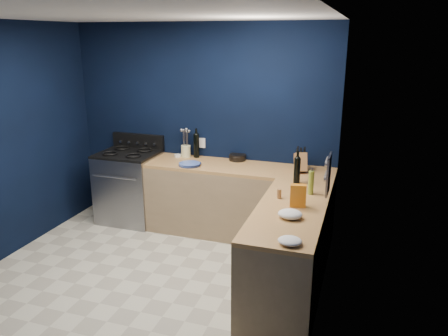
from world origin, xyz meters
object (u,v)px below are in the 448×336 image
at_px(knife_block, 300,162).
at_px(crouton_bag, 298,196).
at_px(gas_range, 130,188).
at_px(utensil_crock, 186,151).
at_px(plate_stack, 190,164).

distance_m(knife_block, crouton_bag, 1.13).
bearing_deg(knife_block, gas_range, 161.52).
bearing_deg(utensil_crock, gas_range, -163.36).
height_order(plate_stack, utensil_crock, utensil_crock).
relative_size(utensil_crock, knife_block, 0.69).
relative_size(gas_range, plate_stack, 3.48).
xyz_separation_m(knife_block, crouton_bag, (0.15, -1.12, -0.00)).
height_order(gas_range, plate_stack, plate_stack).
bearing_deg(plate_stack, crouton_bag, -32.12).
xyz_separation_m(gas_range, crouton_bag, (2.42, -1.07, 0.55)).
distance_m(plate_stack, utensil_crock, 0.42).
xyz_separation_m(plate_stack, knife_block, (1.32, 0.19, 0.09)).
bearing_deg(knife_block, crouton_bag, -102.16).
bearing_deg(gas_range, utensil_crock, 16.64).
relative_size(gas_range, knife_block, 4.19).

